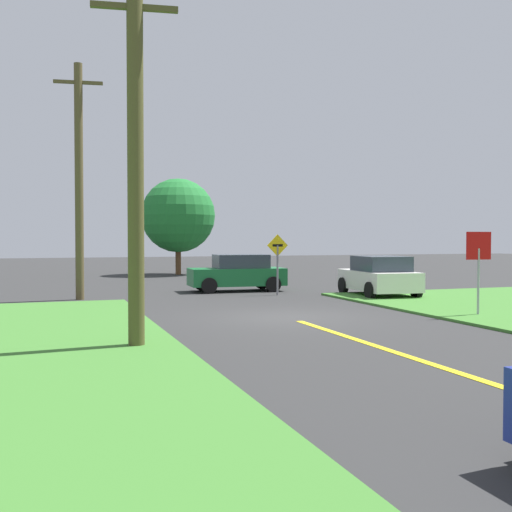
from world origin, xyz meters
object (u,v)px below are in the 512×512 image
object	(u,v)px
utility_pole_mid	(79,179)
oak_tree_left	(178,216)
car_on_crossroad	(379,276)
car_approaching_junction	(238,273)
direction_sign	(277,257)
stop_sign	(479,256)
utility_pole_near	(136,160)

from	to	relation	value
utility_pole_mid	oak_tree_left	distance (m)	16.15
car_on_crossroad	utility_pole_mid	size ratio (longest dim) A/B	0.46
oak_tree_left	car_on_crossroad	bearing A→B (deg)	-74.79
car_approaching_junction	car_on_crossroad	bearing A→B (deg)	142.44
utility_pole_mid	direction_sign	bearing A→B (deg)	-5.24
stop_sign	oak_tree_left	distance (m)	24.15
car_approaching_junction	direction_sign	distance (m)	2.61
car_on_crossroad	utility_pole_near	size ratio (longest dim) A/B	0.53
utility_pole_near	oak_tree_left	xyz separation A→B (m)	(6.30, 25.63, -0.18)
stop_sign	utility_pole_near	xyz separation A→B (m)	(-10.32, -1.90, 2.18)
car_approaching_junction	stop_sign	bearing A→B (deg)	113.90
utility_pole_near	utility_pole_mid	distance (m)	11.07
car_on_crossroad	utility_pole_near	bearing A→B (deg)	133.30
stop_sign	car_approaching_junction	distance (m)	11.52
stop_sign	car_on_crossroad	bearing A→B (deg)	-91.08
oak_tree_left	utility_pole_mid	bearing A→B (deg)	-115.19
utility_pole_mid	stop_sign	bearing A→B (deg)	-39.99
stop_sign	car_approaching_junction	size ratio (longest dim) A/B	0.59
utility_pole_near	oak_tree_left	world-z (taller)	utility_pole_near
utility_pole_mid	direction_sign	size ratio (longest dim) A/B	3.57
car_on_crossroad	car_approaching_junction	bearing A→B (deg)	54.62
direction_sign	stop_sign	bearing A→B (deg)	-69.68
car_approaching_junction	direction_sign	world-z (taller)	direction_sign
stop_sign	utility_pole_near	distance (m)	10.72
car_approaching_junction	utility_pole_near	world-z (taller)	utility_pole_near
car_approaching_junction	car_on_crossroad	world-z (taller)	same
stop_sign	utility_pole_near	bearing A→B (deg)	14.52
car_approaching_junction	utility_pole_mid	world-z (taller)	utility_pole_mid
utility_pole_mid	oak_tree_left	bearing A→B (deg)	64.81
direction_sign	car_on_crossroad	bearing A→B (deg)	-24.88
utility_pole_near	oak_tree_left	distance (m)	26.40
direction_sign	oak_tree_left	world-z (taller)	oak_tree_left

